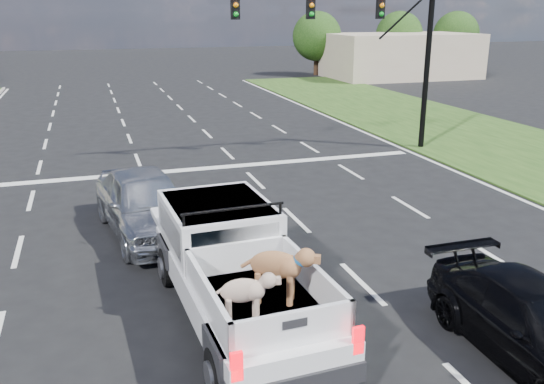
{
  "coord_description": "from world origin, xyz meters",
  "views": [
    {
      "loc": [
        -3.34,
        -9.76,
        5.43
      ],
      "look_at": [
        0.42,
        2.0,
        1.53
      ],
      "focal_mm": 38.0,
      "sensor_mm": 36.0,
      "label": 1
    }
  ],
  "objects_px": {
    "silver_sedan": "(146,203)",
    "black_coupe": "(536,325)",
    "traffic_signal": "(374,30)",
    "pickup_truck": "(235,266)"
  },
  "relations": [
    {
      "from": "traffic_signal",
      "to": "pickup_truck",
      "type": "xyz_separation_m",
      "value": [
        -8.27,
        -10.92,
        -3.75
      ]
    },
    {
      "from": "traffic_signal",
      "to": "pickup_truck",
      "type": "distance_m",
      "value": 14.2
    },
    {
      "from": "pickup_truck",
      "to": "silver_sedan",
      "type": "xyz_separation_m",
      "value": [
        -1.13,
        4.66,
        -0.16
      ]
    },
    {
      "from": "traffic_signal",
      "to": "black_coupe",
      "type": "xyz_separation_m",
      "value": [
        -4.03,
        -13.81,
        -4.09
      ]
    },
    {
      "from": "silver_sedan",
      "to": "black_coupe",
      "type": "distance_m",
      "value": 9.27
    },
    {
      "from": "pickup_truck",
      "to": "black_coupe",
      "type": "height_order",
      "value": "pickup_truck"
    },
    {
      "from": "traffic_signal",
      "to": "silver_sedan",
      "type": "xyz_separation_m",
      "value": [
        -9.4,
        -6.26,
        -3.91
      ]
    },
    {
      "from": "pickup_truck",
      "to": "silver_sedan",
      "type": "height_order",
      "value": "pickup_truck"
    },
    {
      "from": "traffic_signal",
      "to": "silver_sedan",
      "type": "bearing_deg",
      "value": -146.34
    },
    {
      "from": "pickup_truck",
      "to": "black_coupe",
      "type": "relative_size",
      "value": 1.31
    }
  ]
}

